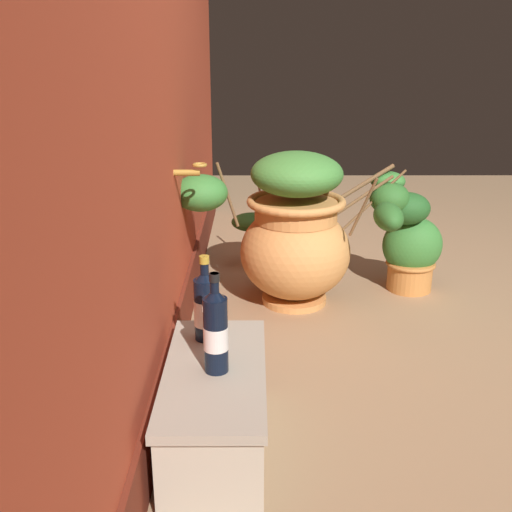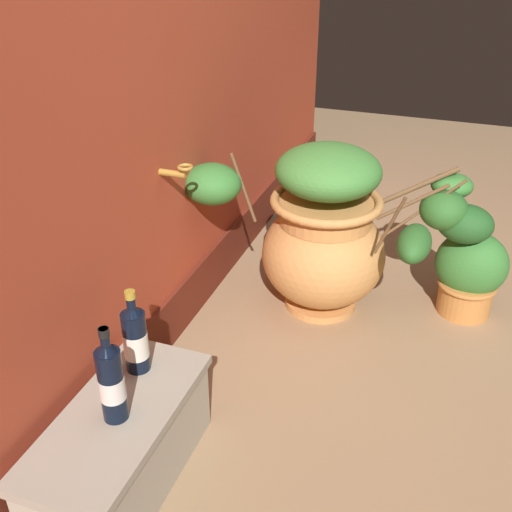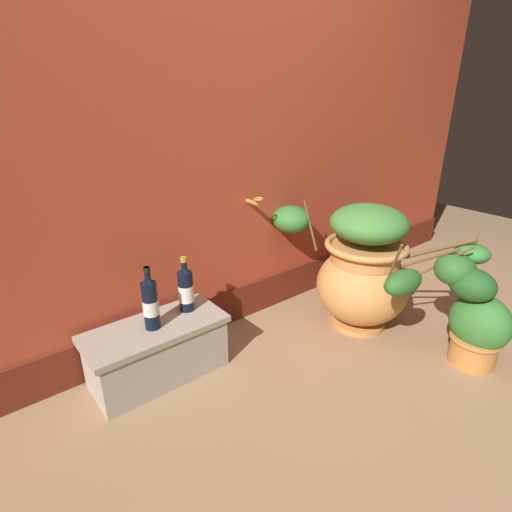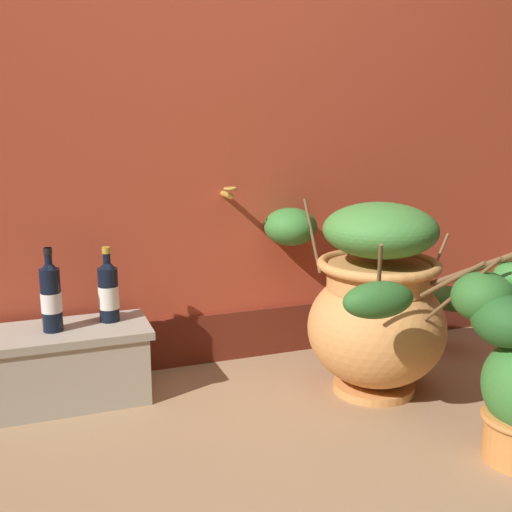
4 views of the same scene
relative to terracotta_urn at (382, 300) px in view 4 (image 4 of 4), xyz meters
The scene contains 6 objects.
ground_plane 0.86m from the terracotta_urn, 131.46° to the right, with size 7.00×7.00×0.00m, color #9E7A56.
back_wall 1.22m from the terracotta_urn, 129.52° to the left, with size 4.40×0.33×2.60m.
terracotta_urn is the anchor object (origin of this frame).
stone_ledge 1.22m from the terracotta_urn, 163.90° to the left, with size 0.66×0.30×0.28m.
wine_bottle_left 1.21m from the terracotta_urn, 164.34° to the left, with size 0.07×0.07×0.31m.
wine_bottle_middle 1.03m from the terracotta_urn, 158.79° to the left, with size 0.08×0.08×0.29m.
Camera 4 is at (-0.71, -1.36, 1.04)m, focal length 43.94 mm.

